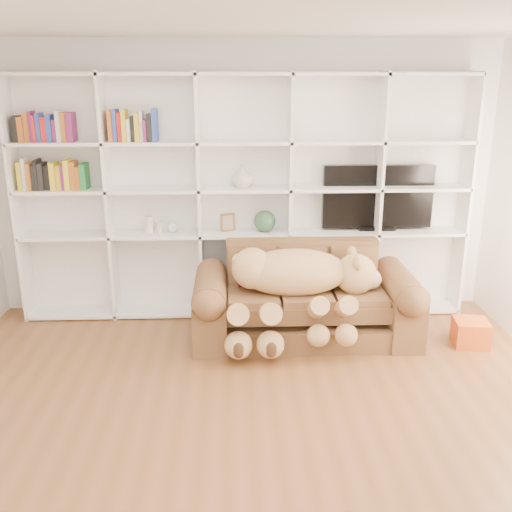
{
  "coord_description": "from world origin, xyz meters",
  "views": [
    {
      "loc": [
        -0.12,
        -3.21,
        2.35
      ],
      "look_at": [
        0.08,
        1.63,
        0.82
      ],
      "focal_mm": 40.0,
      "sensor_mm": 36.0,
      "label": 1
    }
  ],
  "objects_px": {
    "teddy_bear": "(296,284)",
    "gift_box": "(471,333)",
    "sofa": "(305,304)",
    "tv": "(377,198)"
  },
  "relations": [
    {
      "from": "sofa",
      "to": "tv",
      "type": "relative_size",
      "value": 1.85
    },
    {
      "from": "sofa",
      "to": "gift_box",
      "type": "height_order",
      "value": "sofa"
    },
    {
      "from": "sofa",
      "to": "teddy_bear",
      "type": "distance_m",
      "value": 0.33
    },
    {
      "from": "teddy_bear",
      "to": "tv",
      "type": "distance_m",
      "value": 1.36
    },
    {
      "from": "teddy_bear",
      "to": "tv",
      "type": "relative_size",
      "value": 1.3
    },
    {
      "from": "sofa",
      "to": "teddy_bear",
      "type": "relative_size",
      "value": 1.42
    },
    {
      "from": "teddy_bear",
      "to": "gift_box",
      "type": "relative_size",
      "value": 4.81
    },
    {
      "from": "tv",
      "to": "teddy_bear",
      "type": "bearing_deg",
      "value": -137.65
    },
    {
      "from": "gift_box",
      "to": "tv",
      "type": "height_order",
      "value": "tv"
    },
    {
      "from": "teddy_bear",
      "to": "gift_box",
      "type": "height_order",
      "value": "teddy_bear"
    }
  ]
}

